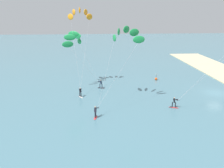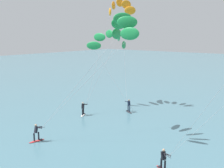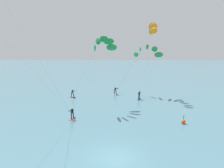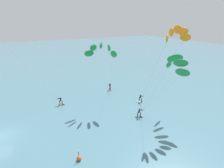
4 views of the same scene
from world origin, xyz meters
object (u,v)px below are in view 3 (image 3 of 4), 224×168
at_px(kitesurfer_mid_water, 147,52).
at_px(kitesurfer_downwind, 102,46).
at_px(marker_buoy, 183,121).
at_px(kitesurfer_far_out, 151,32).

relative_size(kitesurfer_mid_water, kitesurfer_downwind, 0.89).
relative_size(kitesurfer_downwind, marker_buoy, 8.53).
bearing_deg(kitesurfer_far_out, kitesurfer_downwind, -141.69).
xyz_separation_m(kitesurfer_mid_water, kitesurfer_downwind, (-8.58, -8.20, 1.35)).
bearing_deg(kitesurfer_mid_water, kitesurfer_downwind, -136.30).
distance_m(kitesurfer_far_out, marker_buoy, 19.91).
bearing_deg(marker_buoy, kitesurfer_mid_water, 99.60).
xyz_separation_m(kitesurfer_downwind, marker_buoy, (11.35, -8.18, -9.83)).
height_order(kitesurfer_downwind, marker_buoy, kitesurfer_downwind).
distance_m(kitesurfer_downwind, marker_buoy, 17.10).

